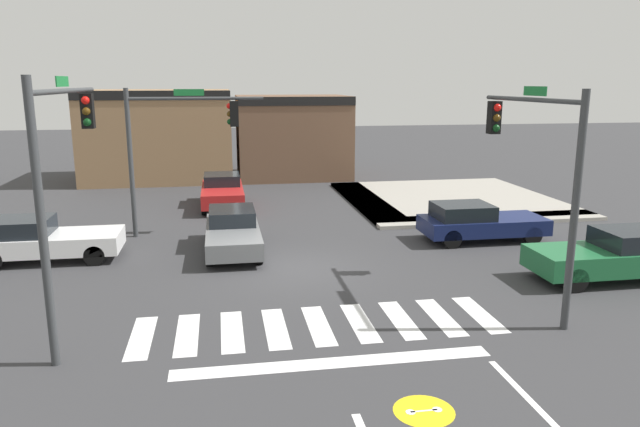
% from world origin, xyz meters
% --- Properties ---
extents(ground_plane, '(120.00, 120.00, 0.00)m').
position_xyz_m(ground_plane, '(0.00, 0.00, 0.00)').
color(ground_plane, '#353538').
extents(crosswalk_near, '(8.84, 2.43, 0.01)m').
position_xyz_m(crosswalk_near, '(0.00, -4.50, 0.00)').
color(crosswalk_near, silver).
rests_on(crosswalk_near, ground_plane).
extents(bike_detector_marking, '(1.11, 1.11, 0.01)m').
position_xyz_m(bike_detector_marking, '(1.23, -8.61, 0.00)').
color(bike_detector_marking, yellow).
rests_on(bike_detector_marking, ground_plane).
extents(curb_corner_northeast, '(10.00, 10.60, 0.15)m').
position_xyz_m(curb_corner_northeast, '(8.49, 9.42, 0.07)').
color(curb_corner_northeast, '#9E998E').
rests_on(curb_corner_northeast, ground_plane).
extents(storefront_row, '(15.62, 6.54, 5.31)m').
position_xyz_m(storefront_row, '(-2.64, 19.05, 2.60)').
color(storefront_row, '#93704C').
rests_on(storefront_row, ground_plane).
extents(traffic_signal_southwest, '(0.32, 6.05, 5.91)m').
position_xyz_m(traffic_signal_southwest, '(-5.75, -3.32, 4.19)').
color(traffic_signal_southwest, '#383A3D').
rests_on(traffic_signal_southwest, ground_plane).
extents(traffic_signal_northwest, '(5.06, 0.32, 5.57)m').
position_xyz_m(traffic_signal_northwest, '(-3.71, 5.01, 3.88)').
color(traffic_signal_northwest, '#383A3D').
rests_on(traffic_signal_northwest, ground_plane).
extents(traffic_signal_southeast, '(0.32, 4.93, 5.67)m').
position_xyz_m(traffic_signal_southeast, '(5.77, -3.76, 3.97)').
color(traffic_signal_southeast, '#383A3D').
rests_on(traffic_signal_southeast, ground_plane).
extents(car_navy, '(4.53, 1.94, 1.41)m').
position_xyz_m(car_navy, '(7.13, 2.30, 0.71)').
color(car_navy, '#141E4C').
rests_on(car_navy, ground_plane).
extents(car_white, '(4.50, 1.95, 1.44)m').
position_xyz_m(car_white, '(-8.10, 2.34, 0.74)').
color(car_white, white).
rests_on(car_white, ground_plane).
extents(car_green, '(4.68, 1.90, 1.50)m').
position_xyz_m(car_green, '(9.30, -2.58, 0.77)').
color(car_green, '#1E6638').
rests_on(car_green, ground_plane).
extents(car_gray, '(1.81, 4.68, 1.38)m').
position_xyz_m(car_gray, '(-1.86, 2.52, 0.69)').
color(car_gray, slate).
rests_on(car_gray, ground_plane).
extents(car_red, '(1.89, 4.62, 1.47)m').
position_xyz_m(car_red, '(-2.14, 10.13, 0.74)').
color(car_red, red).
rests_on(car_red, ground_plane).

